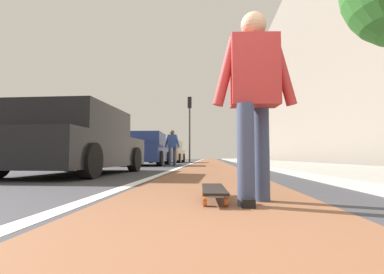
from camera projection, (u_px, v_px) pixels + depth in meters
name	position (u px, v px, depth m)	size (l,w,h in m)	color
ground_plane	(211.00, 167.00, 11.03)	(80.00, 80.00, 0.00)	#38383D
bike_lane_paint	(211.00, 161.00, 24.97)	(56.00, 1.91, 0.00)	brown
lane_stripe_white	(195.00, 162.00, 21.06)	(52.00, 0.16, 0.01)	silver
sidewalk_curb	(262.00, 162.00, 18.80)	(52.00, 3.20, 0.12)	#9E9B93
building_facade	(289.00, 82.00, 23.01)	(40.00, 1.20, 12.49)	gray
skateboard	(214.00, 190.00, 2.62)	(0.85, 0.23, 0.11)	orange
skater_person	(254.00, 92.00, 2.50)	(0.47, 0.72, 1.64)	#384260
parked_car_near	(77.00, 142.00, 6.55)	(4.35, 2.13, 1.48)	black
parked_car_mid	(146.00, 150.00, 13.49)	(4.07, 1.97, 1.48)	navy
parked_car_far	(168.00, 152.00, 20.13)	(4.60, 2.05, 1.46)	tan
traffic_light	(190.00, 117.00, 21.33)	(0.33, 0.28, 4.74)	#2D2D2D
pedestrian_distant	(172.00, 145.00, 13.07)	(0.45, 0.69, 1.59)	#384260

